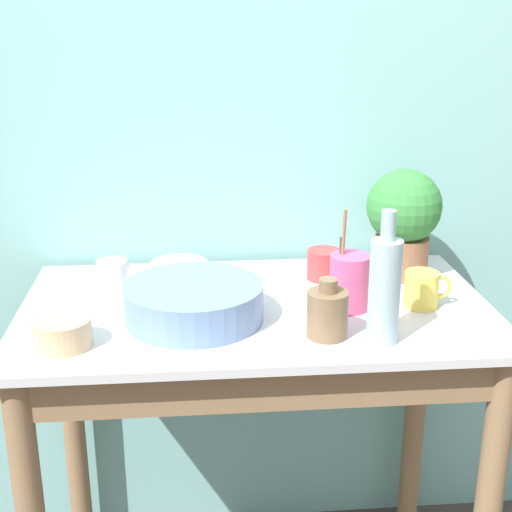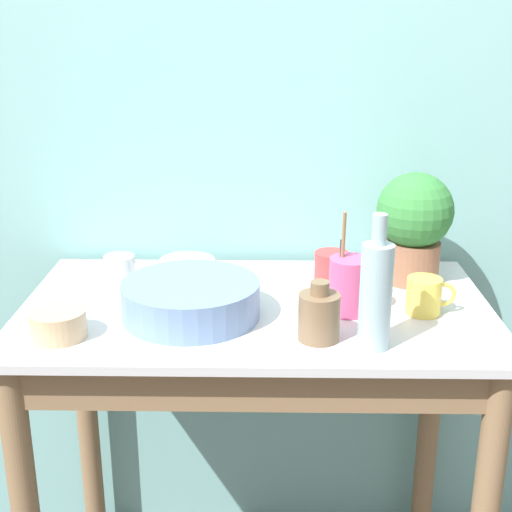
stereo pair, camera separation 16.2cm
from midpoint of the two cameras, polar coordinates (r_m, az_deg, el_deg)
The scene contains 12 objects.
wall_back at distance 1.92m, azimuth 2.63°, elevation 9.40°, with size 6.00×0.05×2.40m.
counter_table at distance 1.73m, azimuth 2.71°, elevation -10.49°, with size 1.09×0.62×0.87m.
potted_plant at distance 1.82m, azimuth 15.05°, elevation 2.58°, with size 0.19×0.19×0.28m.
bowl_wash_large at distance 1.58m, azimuth -2.32°, elevation -3.56°, with size 0.31×0.31×0.08m.
bottle_tall at distance 1.45m, azimuth 12.75°, elevation -3.00°, with size 0.06×0.06×0.28m.
bottle_short at distance 1.48m, azimuth 8.20°, elevation -4.80°, with size 0.09×0.09×0.13m.
mug_red at distance 1.81m, azimuth 8.68°, elevation -0.91°, with size 0.12×0.09×0.08m.
mug_yellow at distance 1.66m, azimuth 16.10°, elevation -3.14°, with size 0.11×0.08×0.08m.
mug_white at distance 1.77m, azimuth -8.21°, elevation -1.26°, with size 0.11×0.07×0.08m.
bowl_small_tan at distance 1.52m, azimuth -12.66°, elevation -5.39°, with size 0.12×0.12×0.06m.
bowl_small_cream at distance 1.83m, azimuth -3.02°, elevation -1.03°, with size 0.14×0.14×0.05m.
utensil_cup at distance 1.62m, azimuth 10.31°, elevation -2.38°, with size 0.09×0.09×0.24m.
Camera 2 is at (0.03, -1.22, 1.52)m, focal length 50.00 mm.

